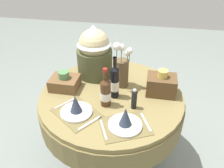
{
  "coord_description": "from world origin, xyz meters",
  "views": [
    {
      "loc": [
        0.28,
        -1.52,
        1.9
      ],
      "look_at": [
        0.0,
        0.03,
        0.85
      ],
      "focal_mm": 36.36,
      "sensor_mm": 36.0,
      "label": 1
    }
  ],
  "objects_px": {
    "wine_bottle_left": "(115,82)",
    "gift_tub_back_left": "(94,50)",
    "place_setting_right": "(125,121)",
    "place_setting_left": "(76,108)",
    "dining_table": "(111,107)",
    "wine_bottle_centre": "(106,92)",
    "pepper_mill": "(134,99)",
    "flower_vase": "(122,69)",
    "woven_basket_side_right": "(161,84)",
    "woven_basket_side_left": "(65,82)"
  },
  "relations": [
    {
      "from": "wine_bottle_centre",
      "to": "wine_bottle_left",
      "type": "bearing_deg",
      "value": 67.7
    },
    {
      "from": "place_setting_right",
      "to": "pepper_mill",
      "type": "height_order",
      "value": "pepper_mill"
    },
    {
      "from": "place_setting_left",
      "to": "woven_basket_side_left",
      "type": "bearing_deg",
      "value": 123.06
    },
    {
      "from": "flower_vase",
      "to": "dining_table",
      "type": "bearing_deg",
      "value": -114.5
    },
    {
      "from": "place_setting_right",
      "to": "wine_bottle_left",
      "type": "height_order",
      "value": "wine_bottle_left"
    },
    {
      "from": "dining_table",
      "to": "woven_basket_side_left",
      "type": "distance_m",
      "value": 0.46
    },
    {
      "from": "pepper_mill",
      "to": "woven_basket_side_right",
      "type": "relative_size",
      "value": 0.75
    },
    {
      "from": "dining_table",
      "to": "gift_tub_back_left",
      "type": "xyz_separation_m",
      "value": [
        -0.21,
        0.28,
        0.41
      ]
    },
    {
      "from": "dining_table",
      "to": "pepper_mill",
      "type": "height_order",
      "value": "pepper_mill"
    },
    {
      "from": "woven_basket_side_right",
      "to": "gift_tub_back_left",
      "type": "bearing_deg",
      "value": 162.4
    },
    {
      "from": "place_setting_left",
      "to": "wine_bottle_left",
      "type": "bearing_deg",
      "value": 46.77
    },
    {
      "from": "wine_bottle_left",
      "to": "place_setting_right",
      "type": "bearing_deg",
      "value": -68.44
    },
    {
      "from": "wine_bottle_centre",
      "to": "pepper_mill",
      "type": "xyz_separation_m",
      "value": [
        0.22,
        -0.0,
        -0.04
      ]
    },
    {
      "from": "woven_basket_side_left",
      "to": "woven_basket_side_right",
      "type": "height_order",
      "value": "woven_basket_side_right"
    },
    {
      "from": "place_setting_left",
      "to": "flower_vase",
      "type": "relative_size",
      "value": 0.98
    },
    {
      "from": "wine_bottle_left",
      "to": "gift_tub_back_left",
      "type": "relative_size",
      "value": 0.74
    },
    {
      "from": "dining_table",
      "to": "pepper_mill",
      "type": "xyz_separation_m",
      "value": [
        0.2,
        -0.15,
        0.23
      ]
    },
    {
      "from": "gift_tub_back_left",
      "to": "woven_basket_side_right",
      "type": "bearing_deg",
      "value": -17.6
    },
    {
      "from": "woven_basket_side_left",
      "to": "woven_basket_side_right",
      "type": "bearing_deg",
      "value": 4.97
    },
    {
      "from": "gift_tub_back_left",
      "to": "woven_basket_side_right",
      "type": "xyz_separation_m",
      "value": [
        0.61,
        -0.19,
        -0.17
      ]
    },
    {
      "from": "wine_bottle_centre",
      "to": "woven_basket_side_left",
      "type": "bearing_deg",
      "value": 157.4
    },
    {
      "from": "dining_table",
      "to": "wine_bottle_centre",
      "type": "bearing_deg",
      "value": -96.94
    },
    {
      "from": "wine_bottle_centre",
      "to": "gift_tub_back_left",
      "type": "bearing_deg",
      "value": 113.81
    },
    {
      "from": "flower_vase",
      "to": "place_setting_right",
      "type": "bearing_deg",
      "value": -78.98
    },
    {
      "from": "place_setting_right",
      "to": "woven_basket_side_left",
      "type": "relative_size",
      "value": 1.76
    },
    {
      "from": "wine_bottle_left",
      "to": "gift_tub_back_left",
      "type": "xyz_separation_m",
      "value": [
        -0.24,
        0.31,
        0.12
      ]
    },
    {
      "from": "dining_table",
      "to": "pepper_mill",
      "type": "distance_m",
      "value": 0.34
    },
    {
      "from": "dining_table",
      "to": "flower_vase",
      "type": "relative_size",
      "value": 2.81
    },
    {
      "from": "place_setting_right",
      "to": "woven_basket_side_right",
      "type": "relative_size",
      "value": 1.74
    },
    {
      "from": "place_setting_left",
      "to": "gift_tub_back_left",
      "type": "bearing_deg",
      "value": 89.32
    },
    {
      "from": "woven_basket_side_right",
      "to": "wine_bottle_left",
      "type": "bearing_deg",
      "value": -162.75
    },
    {
      "from": "place_setting_left",
      "to": "place_setting_right",
      "type": "bearing_deg",
      "value": -11.09
    },
    {
      "from": "wine_bottle_left",
      "to": "pepper_mill",
      "type": "bearing_deg",
      "value": -35.47
    },
    {
      "from": "dining_table",
      "to": "gift_tub_back_left",
      "type": "distance_m",
      "value": 0.54
    },
    {
      "from": "dining_table",
      "to": "wine_bottle_centre",
      "type": "xyz_separation_m",
      "value": [
        -0.02,
        -0.15,
        0.27
      ]
    },
    {
      "from": "dining_table",
      "to": "gift_tub_back_left",
      "type": "height_order",
      "value": "gift_tub_back_left"
    },
    {
      "from": "place_setting_left",
      "to": "woven_basket_side_right",
      "type": "height_order",
      "value": "woven_basket_side_right"
    },
    {
      "from": "place_setting_left",
      "to": "gift_tub_back_left",
      "type": "xyz_separation_m",
      "value": [
        0.01,
        0.57,
        0.21
      ]
    },
    {
      "from": "gift_tub_back_left",
      "to": "woven_basket_side_left",
      "type": "distance_m",
      "value": 0.39
    },
    {
      "from": "place_setting_right",
      "to": "flower_vase",
      "type": "xyz_separation_m",
      "value": [
        -0.1,
        0.5,
        0.12
      ]
    },
    {
      "from": "place_setting_left",
      "to": "wine_bottle_centre",
      "type": "distance_m",
      "value": 0.25
    },
    {
      "from": "wine_bottle_left",
      "to": "gift_tub_back_left",
      "type": "height_order",
      "value": "gift_tub_back_left"
    },
    {
      "from": "pepper_mill",
      "to": "woven_basket_side_right",
      "type": "xyz_separation_m",
      "value": [
        0.2,
        0.24,
        0.0
      ]
    },
    {
      "from": "gift_tub_back_left",
      "to": "woven_basket_side_right",
      "type": "relative_size",
      "value": 2.05
    },
    {
      "from": "flower_vase",
      "to": "gift_tub_back_left",
      "type": "relative_size",
      "value": 0.89
    },
    {
      "from": "pepper_mill",
      "to": "wine_bottle_centre",
      "type": "bearing_deg",
      "value": 179.48
    },
    {
      "from": "pepper_mill",
      "to": "gift_tub_back_left",
      "type": "relative_size",
      "value": 0.36
    },
    {
      "from": "flower_vase",
      "to": "woven_basket_side_left",
      "type": "relative_size",
      "value": 1.83
    },
    {
      "from": "wine_bottle_centre",
      "to": "pepper_mill",
      "type": "bearing_deg",
      "value": -0.52
    },
    {
      "from": "place_setting_right",
      "to": "wine_bottle_centre",
      "type": "relative_size",
      "value": 1.28
    }
  ]
}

